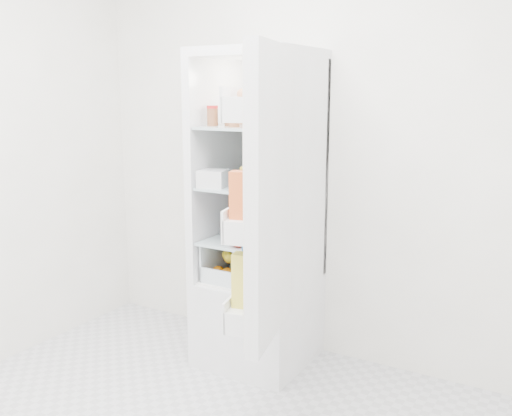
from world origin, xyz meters
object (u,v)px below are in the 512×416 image
Objects in this scene: mushroom_bowl at (250,227)px; fridge_door at (265,202)px; refrigerator at (262,250)px; red_cabbage at (267,230)px.

fridge_door is (0.47, -0.66, 0.31)m from mushroom_bowl.
refrigerator reaches higher than fridge_door.
fridge_door is (0.37, -0.63, 0.43)m from refrigerator.
fridge_door reaches higher than mushroom_bowl.
fridge_door is at bearing -54.30° from mushroom_bowl.
mushroom_bowl is at bearing 164.96° from refrigerator.
mushroom_bowl is 0.13× the size of fridge_door.
refrigerator is 0.16m from mushroom_bowl.
red_cabbage is at bearing -39.72° from mushroom_bowl.
mushroom_bowl is at bearing 140.28° from red_cabbage.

